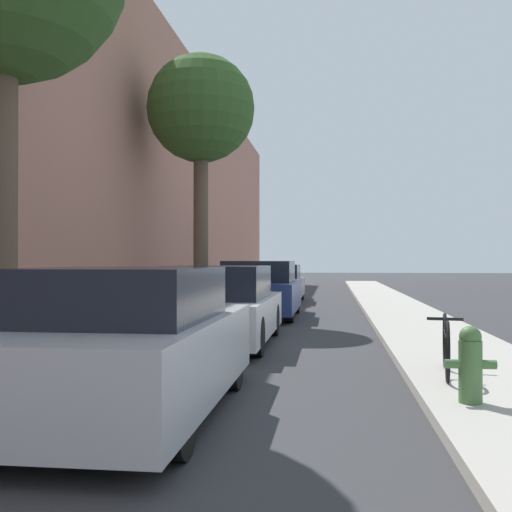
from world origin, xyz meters
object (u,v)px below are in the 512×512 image
Objects in this scene: street_tree_far at (201,112)px; parked_car_white at (221,308)px; fire_hydrant at (470,363)px; parked_car_silver at (123,345)px; parked_car_navy at (260,290)px; parked_car_grey at (276,284)px; bicycle at (446,345)px.

parked_car_white is at bearing -73.48° from street_tree_far.
parked_car_white is at bearing 125.65° from fire_hydrant.
parked_car_silver is 0.95× the size of parked_car_navy.
parked_car_grey is at bearing 101.89° from fire_hydrant.
parked_car_white is (0.04, 4.92, -0.02)m from parked_car_silver.
parked_car_navy reaches higher than bicycle.
bicycle is at bearing -58.59° from street_tree_far.
parked_car_white is at bearing 89.52° from parked_car_silver.
parked_car_silver is at bearing -89.90° from parked_car_grey.
parked_car_white is 5.82× the size of fire_hydrant.
bicycle is (3.29, -3.06, -0.18)m from parked_car_white.
parked_car_navy is (0.13, 10.14, 0.03)m from parked_car_silver.
parked_car_silver is at bearing -173.12° from fire_hydrant.
parked_car_silver is 4.92m from parked_car_white.
fire_hydrant is at bearing -54.35° from parked_car_white.
parked_car_white is 2.55× the size of bicycle.
parked_car_navy is (0.09, 5.21, 0.05)m from parked_car_white.
parked_car_silver reaches higher than parked_car_grey.
parked_car_silver is 0.94× the size of parked_car_white.
fire_hydrant is at bearing -63.12° from street_tree_far.
bicycle is (3.20, -8.27, -0.23)m from parked_car_navy.
parked_car_silver is 10.14m from parked_car_navy.
parked_car_silver is 16.16m from parked_car_grey.
parked_car_grey is (-0.03, 16.16, -0.03)m from parked_car_silver.
parked_car_silver is 0.93× the size of parked_car_grey.
street_tree_far is (-1.30, 9.45, 4.57)m from parked_car_silver.
parked_car_grey is 8.23m from street_tree_far.
parked_car_grey is 14.68m from bicycle.
bicycle is at bearing -68.85° from parked_car_navy.
street_tree_far is (-1.34, 4.53, 4.59)m from parked_car_white.
fire_hydrant is 0.44× the size of bicycle.
parked_car_navy is 5.77× the size of fire_hydrant.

